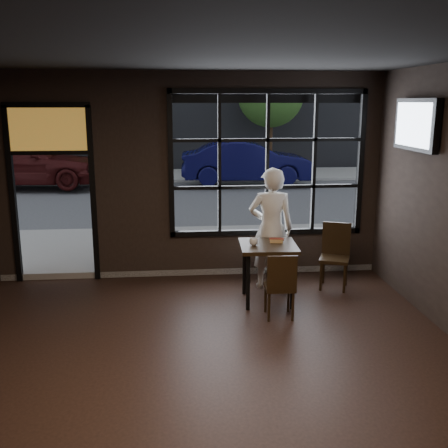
{
  "coord_description": "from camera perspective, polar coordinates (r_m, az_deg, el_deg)",
  "views": [
    {
      "loc": [
        -0.23,
        -4.58,
        2.75
      ],
      "look_at": [
        0.4,
        2.2,
        1.15
      ],
      "focal_mm": 42.0,
      "sensor_mm": 36.0,
      "label": 1
    }
  ],
  "objects": [
    {
      "name": "street_asphalt",
      "position": [
        28.72,
        -4.86,
        7.61
      ],
      "size": [
        60.0,
        41.0,
        0.04
      ],
      "primitive_type": "cube",
      "color": "#545456",
      "rests_on": "ground"
    },
    {
      "name": "tree_right",
      "position": [
        20.32,
        5.1,
        13.92
      ],
      "size": [
        2.52,
        2.52,
        4.3
      ],
      "color": "#332114",
      "rests_on": "street_asphalt"
    },
    {
      "name": "maroon_car",
      "position": [
        17.84,
        -20.81,
        6.43
      ],
      "size": [
        4.93,
        2.34,
        1.63
      ],
      "primitive_type": "imported",
      "rotation": [
        0.0,
        0.0,
        1.48
      ],
      "color": "#380D0C",
      "rests_on": "street_asphalt"
    },
    {
      "name": "tv",
      "position": [
        7.43,
        20.2,
        10.11
      ],
      "size": [
        0.13,
        1.16,
        0.68
      ],
      "primitive_type": "cube",
      "color": "black",
      "rests_on": "wall_right"
    },
    {
      "name": "floor",
      "position": [
        5.35,
        -2.19,
        -17.81
      ],
      "size": [
        6.0,
        7.0,
        0.02
      ],
      "primitive_type": "cube",
      "color": "black",
      "rests_on": "ground"
    },
    {
      "name": "cup",
      "position": [
        7.16,
        3.25,
        -1.94
      ],
      "size": [
        0.15,
        0.15,
        0.1
      ],
      "primitive_type": "imported",
      "rotation": [
        0.0,
        0.0,
        0.22
      ],
      "color": "silver",
      "rests_on": "cafe_table"
    },
    {
      "name": "navy_car",
      "position": [
        17.36,
        2.49,
        6.75
      ],
      "size": [
        4.32,
        1.61,
        1.41
      ],
      "primitive_type": "imported",
      "rotation": [
        0.0,
        0.0,
        1.54
      ],
      "color": "black",
      "rests_on": "street_asphalt"
    },
    {
      "name": "window_frame",
      "position": [
        8.26,
        4.73,
        6.57
      ],
      "size": [
        3.06,
        0.12,
        2.28
      ],
      "primitive_type": "cube",
      "color": "black",
      "rests_on": "ground"
    },
    {
      "name": "stained_transom",
      "position": [
        8.31,
        -18.59,
        9.78
      ],
      "size": [
        1.2,
        0.06,
        0.7
      ],
      "primitive_type": "cube",
      "color": "orange",
      "rests_on": "ground"
    },
    {
      "name": "tree_left",
      "position": [
        20.22,
        -13.06,
        13.41
      ],
      "size": [
        2.45,
        2.45,
        4.18
      ],
      "color": "#332114",
      "rests_on": "street_asphalt"
    },
    {
      "name": "building_across",
      "position": [
        27.99,
        -5.16,
        22.91
      ],
      "size": [
        28.0,
        12.0,
        15.0
      ],
      "primitive_type": "cube",
      "color": "#5B5956",
      "rests_on": "ground"
    },
    {
      "name": "hotdog",
      "position": [
        7.32,
        5.73,
        -1.81
      ],
      "size": [
        0.21,
        0.11,
        0.06
      ],
      "primitive_type": null,
      "rotation": [
        0.0,
        0.0,
        -0.17
      ],
      "color": "tan",
      "rests_on": "cafe_table"
    },
    {
      "name": "man",
      "position": [
        7.79,
        5.13,
        -0.49
      ],
      "size": [
        0.7,
        0.49,
        1.82
      ],
      "primitive_type": "imported",
      "rotation": [
        0.0,
        0.0,
        3.05
      ],
      "color": "silver",
      "rests_on": "floor"
    },
    {
      "name": "chair_window",
      "position": [
        7.99,
        11.94,
        -3.52
      ],
      "size": [
        0.55,
        0.55,
        0.97
      ],
      "primitive_type": "cube",
      "rotation": [
        0.0,
        0.0,
        -0.39
      ],
      "color": "black",
      "rests_on": "floor"
    },
    {
      "name": "ceiling",
      "position": [
        4.61,
        -2.56,
        18.95
      ],
      "size": [
        6.0,
        7.0,
        0.02
      ],
      "primitive_type": "cube",
      "color": "black",
      "rests_on": "ground"
    },
    {
      "name": "chair_near",
      "position": [
        6.85,
        6.05,
        -6.58
      ],
      "size": [
        0.39,
        0.39,
        0.88
      ],
      "primitive_type": "cube",
      "rotation": [
        0.0,
        0.0,
        3.11
      ],
      "color": "black",
      "rests_on": "floor"
    },
    {
      "name": "cafe_table",
      "position": [
        7.35,
        4.77,
        -5.32
      ],
      "size": [
        0.81,
        0.81,
        0.84
      ],
      "primitive_type": "cube",
      "rotation": [
        0.0,
        0.0,
        -0.05
      ],
      "color": "black",
      "rests_on": "floor"
    }
  ]
}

